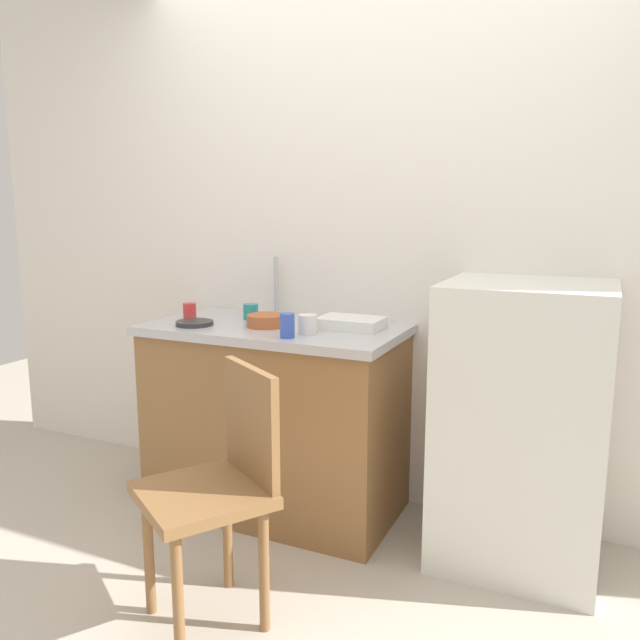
{
  "coord_description": "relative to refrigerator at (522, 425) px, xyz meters",
  "views": [
    {
      "loc": [
        0.95,
        -1.84,
        1.43
      ],
      "look_at": [
        -0.17,
        0.6,
        0.94
      ],
      "focal_mm": 35.38,
      "sensor_mm": 36.0,
      "label": 1
    }
  ],
  "objects": [
    {
      "name": "ground_plane",
      "position": [
        -0.68,
        -0.67,
        -0.57
      ],
      "size": [
        8.0,
        8.0,
        0.0
      ],
      "primitive_type": "plane",
      "color": "#BCB2A3"
    },
    {
      "name": "back_wall",
      "position": [
        -0.68,
        0.33,
        0.74
      ],
      "size": [
        4.8,
        0.1,
        2.62
      ],
      "primitive_type": "cube",
      "color": "white",
      "rests_on": "ground_plane"
    },
    {
      "name": "cabinet_base",
      "position": [
        -1.1,
        -0.02,
        -0.14
      ],
      "size": [
        1.14,
        0.6,
        0.85
      ],
      "primitive_type": "cube",
      "color": "olive",
      "rests_on": "ground_plane"
    },
    {
      "name": "countertop",
      "position": [
        -1.1,
        -0.02,
        0.3
      ],
      "size": [
        1.18,
        0.64,
        0.04
      ],
      "primitive_type": "cube",
      "color": "#B7B7BC",
      "rests_on": "cabinet_base"
    },
    {
      "name": "faucet",
      "position": [
        -1.23,
        0.23,
        0.47
      ],
      "size": [
        0.02,
        0.02,
        0.29
      ],
      "primitive_type": "cylinder",
      "color": "#B7B7BC",
      "rests_on": "countertop"
    },
    {
      "name": "refrigerator",
      "position": [
        0.0,
        0.0,
        0.0
      ],
      "size": [
        0.63,
        0.57,
        1.14
      ],
      "primitive_type": "cube",
      "color": "silver",
      "rests_on": "ground_plane"
    },
    {
      "name": "chair",
      "position": [
        -0.88,
        -0.82,
        -0.07
      ],
      "size": [
        0.55,
        0.55,
        0.89
      ],
      "rotation": [
        0.0,
        0.0,
        -0.58
      ],
      "color": "olive",
      "rests_on": "ground_plane"
    },
    {
      "name": "dish_tray",
      "position": [
        -0.75,
        0.05,
        0.35
      ],
      "size": [
        0.28,
        0.2,
        0.05
      ],
      "primitive_type": "cube",
      "color": "white",
      "rests_on": "countertop"
    },
    {
      "name": "terracotta_bowl",
      "position": [
        -1.12,
        -0.07,
        0.35
      ],
      "size": [
        0.18,
        0.18,
        0.05
      ],
      "primitive_type": "cylinder",
      "color": "#B25B33",
      "rests_on": "countertop"
    },
    {
      "name": "hotplate",
      "position": [
        -1.43,
        -0.18,
        0.33
      ],
      "size": [
        0.17,
        0.17,
        0.02
      ],
      "primitive_type": "cylinder",
      "color": "#2D2D2D",
      "rests_on": "countertop"
    },
    {
      "name": "cup_teal",
      "position": [
        -1.28,
        0.06,
        0.36
      ],
      "size": [
        0.07,
        0.07,
        0.07
      ],
      "primitive_type": "cylinder",
      "color": "teal",
      "rests_on": "countertop"
    },
    {
      "name": "cup_blue",
      "position": [
        -0.92,
        -0.24,
        0.37
      ],
      "size": [
        0.06,
        0.06,
        0.1
      ],
      "primitive_type": "cylinder",
      "color": "blue",
      "rests_on": "countertop"
    },
    {
      "name": "cup_white",
      "position": [
        -0.88,
        -0.13,
        0.36
      ],
      "size": [
        0.08,
        0.08,
        0.08
      ],
      "primitive_type": "cylinder",
      "color": "white",
      "rests_on": "countertop"
    },
    {
      "name": "cup_red",
      "position": [
        -1.56,
        -0.04,
        0.36
      ],
      "size": [
        0.06,
        0.06,
        0.08
      ],
      "primitive_type": "cylinder",
      "color": "red",
      "rests_on": "countertop"
    }
  ]
}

